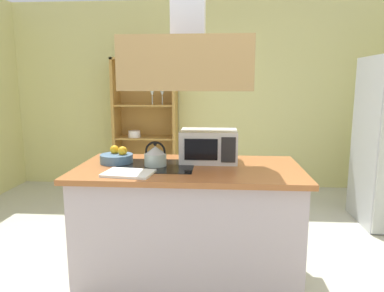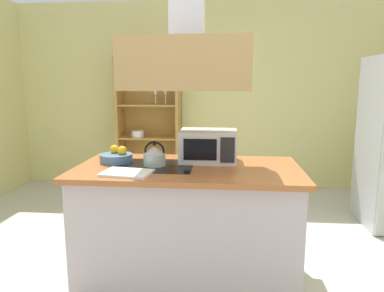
% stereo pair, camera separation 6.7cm
% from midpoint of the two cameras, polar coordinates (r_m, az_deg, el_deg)
% --- Properties ---
extents(wall_back, '(6.00, 0.12, 2.70)m').
position_cam_midpoint_polar(wall_back, '(5.32, 2.91, 8.02)').
color(wall_back, '#D8D484').
rests_on(wall_back, ground).
extents(kitchen_island, '(1.73, 0.91, 0.90)m').
position_cam_midpoint_polar(kitchen_island, '(2.89, -1.20, -11.96)').
color(kitchen_island, '#B8A8B0').
rests_on(kitchen_island, ground).
extents(range_hood, '(0.90, 0.70, 1.21)m').
position_cam_midpoint_polar(range_hood, '(2.69, -1.30, 15.10)').
color(range_hood, '#AA834D').
extents(dish_cabinet, '(0.90, 0.40, 1.89)m').
position_cam_midpoint_polar(dish_cabinet, '(5.25, -7.68, 2.35)').
color(dish_cabinet, '#B6873F').
rests_on(dish_cabinet, ground).
extents(kettle, '(0.17, 0.17, 0.19)m').
position_cam_midpoint_polar(kettle, '(2.78, -6.58, -1.56)').
color(kettle, '#AEBFBA').
rests_on(kettle, kitchen_island).
extents(cutting_board, '(0.37, 0.28, 0.02)m').
position_cam_midpoint_polar(cutting_board, '(2.57, -10.88, -4.31)').
color(cutting_board, white).
rests_on(cutting_board, kitchen_island).
extents(microwave, '(0.46, 0.35, 0.26)m').
position_cam_midpoint_polar(microwave, '(2.92, 2.04, 0.03)').
color(microwave, silver).
rests_on(microwave, kitchen_island).
extents(fruit_bowl, '(0.26, 0.26, 0.14)m').
position_cam_midpoint_polar(fruit_bowl, '(2.95, -12.60, -1.80)').
color(fruit_bowl, '#4C7299').
rests_on(fruit_bowl, kitchen_island).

